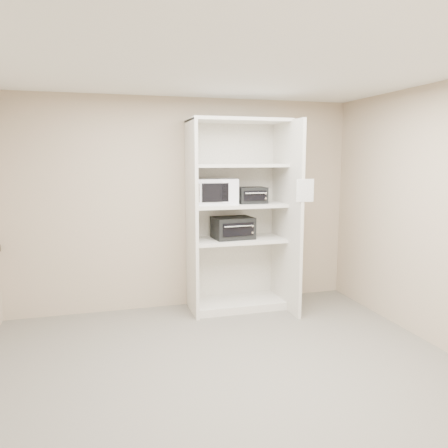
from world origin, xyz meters
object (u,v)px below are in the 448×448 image
object	(u,v)px
shelving_unit	(241,222)
toaster_oven_lower	(233,228)
toaster_oven_upper	(252,195)
microwave	(215,191)

from	to	relation	value
shelving_unit	toaster_oven_lower	distance (m)	0.13
toaster_oven_upper	toaster_oven_lower	bearing A→B (deg)	174.35
microwave	toaster_oven_upper	bearing A→B (deg)	-1.56
shelving_unit	toaster_oven_upper	size ratio (longest dim) A/B	6.80
toaster_oven_lower	shelving_unit	bearing A→B (deg)	-12.90
shelving_unit	toaster_oven_lower	xyz separation A→B (m)	(-0.11, 0.02, -0.07)
shelving_unit	toaster_oven_upper	xyz separation A→B (m)	(0.14, -0.01, 0.34)
toaster_oven_lower	microwave	bearing A→B (deg)	171.24
shelving_unit	toaster_oven_upper	world-z (taller)	shelving_unit
microwave	toaster_oven_upper	distance (m)	0.48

